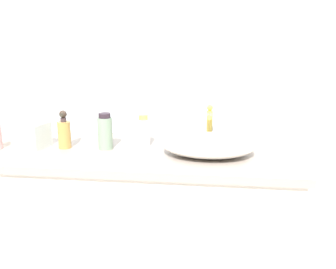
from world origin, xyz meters
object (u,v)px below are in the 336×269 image
Objects in this scene: lotion_bottle at (64,132)px; spray_can at (105,132)px; perfume_bottle at (143,132)px; candle_jar at (276,147)px; tissue_box at (32,133)px; sink_basin at (208,145)px.

spray_can is (0.19, 0.01, 0.01)m from lotion_bottle.
perfume_bottle reaches higher than candle_jar.
candle_jar is (0.75, 0.04, -0.05)m from spray_can.
lotion_bottle reaches higher than tissue_box.
perfume_bottle is 0.51m from tissue_box.
tissue_box is at bearing -177.10° from spray_can.
spray_can reaches higher than candle_jar.
sink_basin is 0.46m from spray_can.
lotion_bottle is at bearing 177.60° from sink_basin.
spray_can reaches higher than perfume_bottle.
lotion_bottle reaches higher than perfume_bottle.
sink_basin is at bearing -17.65° from perfume_bottle.
sink_basin is at bearing -4.33° from spray_can.
lotion_bottle is 1.06× the size of spray_can.
lotion_bottle is 0.19m from spray_can.
tissue_box is at bearing -177.14° from candle_jar.
spray_can reaches higher than sink_basin.
spray_can is at bearing -159.78° from perfume_bottle.
tissue_box reaches higher than sink_basin.
spray_can is 1.06× the size of tissue_box.
spray_can is at bearing 2.90° from tissue_box.
candle_jar is (0.59, -0.02, -0.04)m from perfume_bottle.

